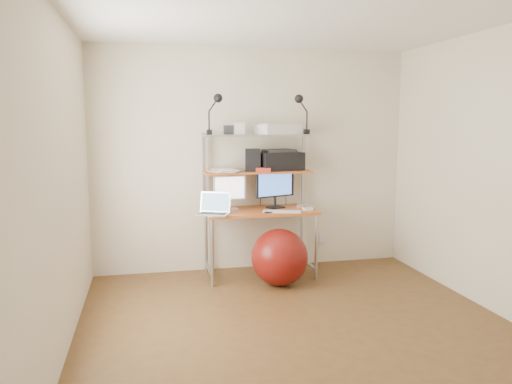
% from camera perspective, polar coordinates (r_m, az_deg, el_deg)
% --- Properties ---
extents(room, '(3.60, 3.60, 3.60)m').
position_cam_1_polar(room, '(3.96, 5.13, 1.66)').
color(room, brown).
rests_on(room, ground).
extents(computer_desk, '(1.20, 0.60, 1.57)m').
position_cam_1_polar(computer_desk, '(5.44, 0.31, 0.32)').
color(computer_desk, '#B94B24').
rests_on(computer_desk, ground).
extents(desktop, '(1.20, 0.60, 0.00)m').
position_cam_1_polar(desktop, '(5.41, 0.46, -2.03)').
color(desktop, '#B94B24').
rests_on(desktop, computer_desk).
extents(mid_shelf, '(1.18, 0.34, 0.00)m').
position_cam_1_polar(mid_shelf, '(5.48, 0.16, 2.44)').
color(mid_shelf, '#B94B24').
rests_on(mid_shelf, computer_desk).
extents(top_shelf, '(1.18, 0.34, 0.00)m').
position_cam_1_polar(top_shelf, '(5.46, 0.16, 6.62)').
color(top_shelf, '#A6A7AB').
rests_on(top_shelf, computer_desk).
extents(floor, '(3.60, 3.60, 0.00)m').
position_cam_1_polar(floor, '(4.29, 4.91, -15.19)').
color(floor, brown).
rests_on(floor, ground).
extents(wall_outlet, '(0.08, 0.01, 0.12)m').
position_cam_1_polar(wall_outlet, '(6.06, 7.60, -5.24)').
color(wall_outlet, silver).
rests_on(wall_outlet, room).
extents(monitor_silver, '(0.36, 0.14, 0.40)m').
position_cam_1_polar(monitor_silver, '(5.40, -3.03, 0.19)').
color(monitor_silver, silver).
rests_on(monitor_silver, desktop).
extents(monitor_black, '(0.47, 0.21, 0.48)m').
position_cam_1_polar(monitor_black, '(5.50, 2.20, 0.68)').
color(monitor_black, black).
rests_on(monitor_black, desktop).
extents(laptop, '(0.40, 0.37, 0.28)m').
position_cam_1_polar(laptop, '(5.17, -4.78, -2.00)').
color(laptop, silver).
rests_on(laptop, desktop).
extents(keyboard, '(0.42, 0.24, 0.01)m').
position_cam_1_polar(keyboard, '(5.28, 2.98, -2.22)').
color(keyboard, silver).
rests_on(keyboard, desktop).
extents(mouse, '(0.10, 0.07, 0.03)m').
position_cam_1_polar(mouse, '(5.41, 5.94, -1.93)').
color(mouse, silver).
rests_on(mouse, desktop).
extents(mac_mini, '(0.23, 0.23, 0.03)m').
position_cam_1_polar(mac_mini, '(5.63, 5.62, -1.49)').
color(mac_mini, silver).
rests_on(mac_mini, desktop).
extents(phone, '(0.09, 0.14, 0.01)m').
position_cam_1_polar(phone, '(5.27, 1.22, -2.25)').
color(phone, black).
rests_on(phone, desktop).
extents(printer, '(0.54, 0.42, 0.23)m').
position_cam_1_polar(printer, '(5.58, 2.64, 3.65)').
color(printer, black).
rests_on(printer, mid_shelf).
extents(nas_cube, '(0.20, 0.20, 0.24)m').
position_cam_1_polar(nas_cube, '(5.44, -0.35, 3.68)').
color(nas_cube, black).
rests_on(nas_cube, mid_shelf).
extents(red_box, '(0.18, 0.15, 0.04)m').
position_cam_1_polar(red_box, '(5.38, 0.87, 2.57)').
color(red_box, '#B02A1C').
rests_on(red_box, mid_shelf).
extents(scanner, '(0.51, 0.41, 0.12)m').
position_cam_1_polar(scanner, '(5.52, 2.54, 7.21)').
color(scanner, silver).
rests_on(scanner, top_shelf).
extents(box_white, '(0.11, 0.09, 0.12)m').
position_cam_1_polar(box_white, '(5.37, -1.92, 7.26)').
color(box_white, silver).
rests_on(box_white, top_shelf).
extents(box_grey, '(0.11, 0.11, 0.10)m').
position_cam_1_polar(box_grey, '(5.43, -3.11, 7.11)').
color(box_grey, '#29292B').
rests_on(box_grey, top_shelf).
extents(clip_lamp_left, '(0.17, 0.09, 0.43)m').
position_cam_1_polar(clip_lamp_left, '(5.28, -4.58, 9.91)').
color(clip_lamp_left, black).
rests_on(clip_lamp_left, top_shelf).
extents(clip_lamp_right, '(0.17, 0.09, 0.43)m').
position_cam_1_polar(clip_lamp_right, '(5.51, 5.12, 9.85)').
color(clip_lamp_right, black).
rests_on(clip_lamp_right, top_shelf).
extents(exercise_ball, '(0.59, 0.59, 0.59)m').
position_cam_1_polar(exercise_ball, '(5.21, 2.70, -7.46)').
color(exercise_ball, '#690F0B').
rests_on(exercise_ball, floor).
extents(paper_stack, '(0.41, 0.43, 0.03)m').
position_cam_1_polar(paper_stack, '(5.42, -3.55, 2.51)').
color(paper_stack, white).
rests_on(paper_stack, mid_shelf).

